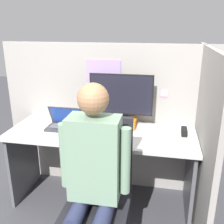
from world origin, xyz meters
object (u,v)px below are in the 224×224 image
object	(u,v)px
monitor	(121,97)
carrot_toy	(91,136)
stapler	(184,131)
paper_box	(121,123)
laptop	(65,124)
person	(93,171)
office_chair	(99,190)

from	to	relation	value
monitor	carrot_toy	bearing A→B (deg)	-122.08
stapler	carrot_toy	xyz separation A→B (m)	(-0.79, -0.23, -0.01)
paper_box	stapler	distance (m)	0.59
laptop	carrot_toy	world-z (taller)	laptop
monitor	person	xyz separation A→B (m)	(-0.04, -0.88, -0.27)
monitor	office_chair	bearing A→B (deg)	-93.07
paper_box	stapler	size ratio (longest dim) A/B	2.20
carrot_toy	stapler	bearing A→B (deg)	16.34
paper_box	stapler	xyz separation A→B (m)	(0.58, -0.09, -0.00)
laptop	person	bearing A→B (deg)	-57.26
stapler	person	distance (m)	1.00
office_chair	person	distance (m)	0.30
paper_box	carrot_toy	size ratio (longest dim) A/B	2.30
paper_box	person	xyz separation A→B (m)	(-0.04, -0.88, -0.01)
monitor	laptop	world-z (taller)	monitor
monitor	stapler	world-z (taller)	monitor
person	stapler	bearing A→B (deg)	51.41
monitor	paper_box	bearing A→B (deg)	-90.00
stapler	carrot_toy	distance (m)	0.82
paper_box	stapler	world-z (taller)	paper_box
office_chair	paper_box	bearing A→B (deg)	86.92
paper_box	stapler	bearing A→B (deg)	-9.18
stapler	office_chair	size ratio (longest dim) A/B	0.12
paper_box	carrot_toy	bearing A→B (deg)	-122.30
monitor	stapler	size ratio (longest dim) A/B	4.54
office_chair	person	bearing A→B (deg)	-90.33
paper_box	laptop	size ratio (longest dim) A/B	0.87
laptop	person	distance (m)	0.85
stapler	person	size ratio (longest dim) A/B	0.10
paper_box	carrot_toy	world-z (taller)	paper_box
person	monitor	bearing A→B (deg)	87.42
laptop	stapler	size ratio (longest dim) A/B	2.52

